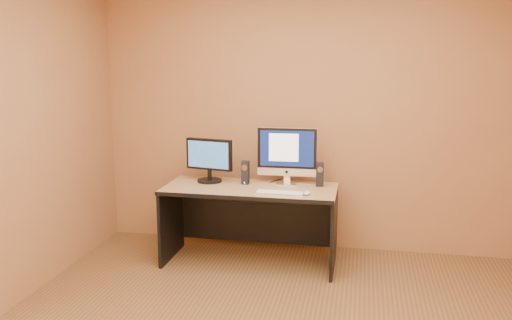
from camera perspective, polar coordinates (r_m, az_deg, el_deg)
The scene contains 10 objects.
walls at distance 3.18m, azimuth 1.76°, elevation 1.03°, with size 4.00×4.00×2.60m, color olive, non-canonical shape.
desk at distance 4.87m, azimuth -0.64°, elevation -6.88°, with size 1.52×0.66×0.70m, color #A77753, non-canonical shape.
imac at distance 4.85m, azimuth 3.25°, elevation 0.48°, with size 0.54×0.20×0.52m, color silver, non-canonical shape.
second_monitor at distance 4.95m, azimuth -4.94°, elevation -0.05°, with size 0.45×0.23×0.40m, color black, non-canonical shape.
speaker_left at distance 4.87m, azimuth -1.13°, elevation -1.33°, with size 0.06×0.07×0.21m, color black, non-canonical shape.
speaker_right at distance 4.82m, azimuth 6.73°, elevation -1.54°, with size 0.06×0.07×0.21m, color black, non-canonical shape.
keyboard at distance 4.56m, azimuth 2.50°, elevation -3.44°, with size 0.41×0.11×0.02m, color silver.
mouse at distance 4.54m, azimuth 5.39°, elevation -3.45°, with size 0.05×0.10×0.03m, color silver.
cable_a at distance 5.00m, azimuth 3.51°, elevation -2.21°, with size 0.01×0.01×0.21m, color black.
cable_b at distance 5.00m, azimuth 2.07°, elevation -2.19°, with size 0.01×0.01×0.17m, color black.
Camera 1 is at (0.52, -3.09, 1.86)m, focal length 38.00 mm.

